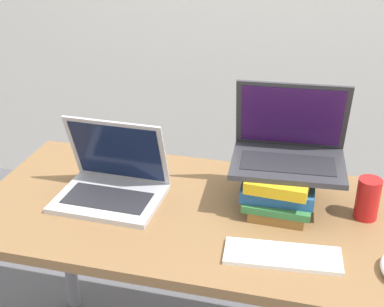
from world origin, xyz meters
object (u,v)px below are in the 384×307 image
object	(u,v)px
laptop_left	(112,182)
wireless_keyboard	(283,256)
book_stack	(281,186)
soda_can	(368,199)
laptop_on_books	(289,148)

from	to	relation	value
laptop_left	wireless_keyboard	world-z (taller)	laptop_left
book_stack	soda_can	world-z (taller)	book_stack
laptop_left	book_stack	bearing A→B (deg)	9.39
wireless_keyboard	laptop_on_books	bearing A→B (deg)	94.52
book_stack	soda_can	distance (m)	0.24
book_stack	wireless_keyboard	xyz separation A→B (m)	(0.03, -0.26, -0.06)
book_stack	soda_can	bearing A→B (deg)	-2.43
laptop_left	laptop_on_books	bearing A→B (deg)	13.07
laptop_left	book_stack	distance (m)	0.50
laptop_left	laptop_on_books	world-z (taller)	laptop_on_books
laptop_left	soda_can	bearing A→B (deg)	5.53
book_stack	wireless_keyboard	size ratio (longest dim) A/B	0.91
laptop_left	wireless_keyboard	xyz separation A→B (m)	(0.53, -0.18, -0.04)
book_stack	laptop_on_books	bearing A→B (deg)	71.68
book_stack	laptop_left	bearing A→B (deg)	-170.61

